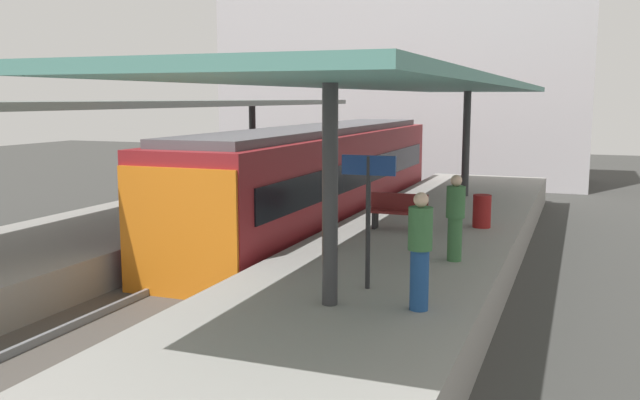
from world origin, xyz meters
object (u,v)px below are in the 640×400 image
Objects in this scene: passenger_near_bench at (420,249)px; passenger_mid_platform at (455,217)px; platform_sign at (368,191)px; commuter_train at (320,179)px; platform_bench at (398,210)px; litter_bin at (482,211)px.

passenger_near_bench is 1.05× the size of passenger_mid_platform.
passenger_mid_platform is (1.00, 2.47, -0.75)m from platform_sign.
platform_sign is at bearing -111.94° from passenger_mid_platform.
passenger_near_bench is (5.13, -9.24, 0.19)m from commuter_train.
platform_bench is 3.32m from passenger_mid_platform.
passenger_mid_platform is (-0.06, 3.31, -0.05)m from passenger_near_bench.
passenger_near_bench is at bearing -89.55° from litter_bin.
platform_bench is at bearing 99.14° from platform_sign.
passenger_near_bench is (1.06, -0.84, -0.70)m from platform_sign.
platform_bench is 0.63× the size of platform_sign.
commuter_train is at bearing 130.56° from passenger_mid_platform.
platform_sign is 1.25× the size of passenger_near_bench.
platform_bench reaches higher than litter_bin.
platform_bench is (3.24, -3.19, -0.26)m from commuter_train.
platform_sign is at bearing -99.17° from litter_bin.
passenger_mid_platform is at bearing -90.07° from litter_bin.
platform_sign is (0.84, -5.21, 1.16)m from platform_bench.
commuter_train is 8.79× the size of passenger_near_bench.
platform_sign reaches higher than passenger_mid_platform.
litter_bin is at bearing -23.40° from commuter_train.
platform_sign is 2.77m from passenger_mid_platform.
platform_sign is 1.52m from passenger_near_bench.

